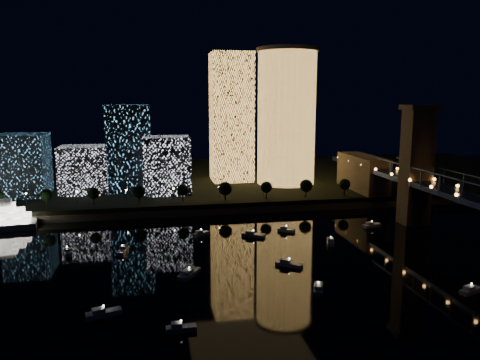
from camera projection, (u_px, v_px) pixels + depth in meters
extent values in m
plane|color=black|center=(304.00, 277.00, 139.32)|extent=(520.00, 520.00, 0.00)
cube|color=black|center=(223.00, 179.00, 293.77)|extent=(420.00, 160.00, 5.00)
cube|color=#6B5E4C|center=(249.00, 209.00, 218.43)|extent=(420.00, 6.00, 3.00)
cylinder|color=#FFB351|center=(286.00, 119.00, 260.21)|extent=(32.00, 32.00, 72.64)
cylinder|color=#6B5E4C|center=(288.00, 50.00, 253.75)|extent=(34.00, 34.00, 2.00)
cube|color=#FFB351|center=(231.00, 118.00, 269.82)|extent=(22.99, 22.99, 73.15)
cube|color=white|center=(167.00, 165.00, 236.30)|extent=(23.37, 19.77, 28.76)
cube|color=#4EA2D5|center=(129.00, 147.00, 246.86)|extent=(22.16, 28.81, 44.33)
cube|color=white|center=(85.00, 169.00, 238.28)|extent=(23.75, 21.59, 23.75)
cube|color=#4EA2D5|center=(24.00, 165.00, 230.70)|extent=(21.79, 23.96, 30.50)
cube|color=#6B5E4C|center=(416.00, 168.00, 195.37)|extent=(11.00, 9.00, 48.00)
cube|color=#6B5E4C|center=(420.00, 107.00, 191.05)|extent=(13.00, 11.00, 2.00)
cube|color=#6B5E4C|center=(362.00, 177.00, 245.94)|extent=(12.00, 40.00, 23.00)
cube|color=#18254E|center=(464.00, 192.00, 158.11)|extent=(0.50, 0.50, 7.00)
cube|color=#18254E|center=(424.00, 180.00, 181.35)|extent=(0.50, 0.50, 7.00)
cube|color=#18254E|center=(393.00, 170.00, 204.58)|extent=(0.50, 0.50, 7.00)
sphere|color=#FF9538|center=(410.00, 180.00, 190.26)|extent=(1.20, 1.20, 1.20)
sphere|color=#FF9538|center=(362.00, 165.00, 233.82)|extent=(1.20, 1.20, 1.20)
cube|color=silver|center=(372.00, 225.00, 193.89)|extent=(8.80, 4.94, 1.20)
cube|color=silver|center=(370.00, 223.00, 193.14)|extent=(3.43, 2.92, 1.00)
sphere|color=white|center=(372.00, 221.00, 193.54)|extent=(0.36, 0.36, 0.36)
cube|color=silver|center=(181.00, 329.00, 107.13)|extent=(6.99, 2.33, 1.20)
cube|color=silver|center=(177.00, 325.00, 106.74)|extent=(2.46, 1.85, 1.00)
sphere|color=white|center=(181.00, 320.00, 106.79)|extent=(0.36, 0.36, 0.36)
cube|color=silver|center=(318.00, 289.00, 129.49)|extent=(5.28, 8.51, 1.20)
cube|color=silver|center=(318.00, 287.00, 128.12)|extent=(2.97, 3.40, 1.00)
sphere|color=white|center=(318.00, 282.00, 129.15)|extent=(0.36, 0.36, 0.36)
cube|color=silver|center=(201.00, 234.00, 181.75)|extent=(7.09, 5.54, 1.20)
cube|color=silver|center=(199.00, 232.00, 180.87)|extent=(3.02, 2.82, 1.00)
sphere|color=white|center=(201.00, 229.00, 181.40)|extent=(0.36, 0.36, 0.36)
cube|color=silver|center=(331.00, 242.00, 171.83)|extent=(5.01, 8.29, 1.20)
cube|color=silver|center=(331.00, 240.00, 170.49)|extent=(2.86, 3.29, 1.00)
sphere|color=white|center=(331.00, 237.00, 171.49)|extent=(0.36, 0.36, 0.36)
cube|color=silver|center=(189.00, 274.00, 140.57)|extent=(7.75, 9.73, 1.20)
cube|color=silver|center=(187.00, 272.00, 139.06)|extent=(3.91, 4.17, 1.00)
sphere|color=white|center=(189.00, 267.00, 140.22)|extent=(0.36, 0.36, 0.36)
cube|color=silver|center=(104.00, 313.00, 114.68)|extent=(8.97, 5.13, 1.20)
cube|color=silver|center=(98.00, 310.00, 113.91)|extent=(3.51, 3.00, 1.00)
sphere|color=white|center=(103.00, 306.00, 114.34)|extent=(0.36, 0.36, 0.36)
cube|color=silver|center=(289.00, 264.00, 148.45)|extent=(8.54, 7.31, 1.20)
cube|color=silver|center=(285.00, 260.00, 148.81)|extent=(3.74, 3.58, 1.00)
sphere|color=white|center=(289.00, 258.00, 148.11)|extent=(0.36, 0.36, 0.36)
cube|color=silver|center=(67.00, 252.00, 160.40)|extent=(4.43, 7.43, 1.20)
cube|color=silver|center=(67.00, 250.00, 159.30)|extent=(2.54, 2.94, 1.00)
sphere|color=white|center=(67.00, 246.00, 160.06)|extent=(0.36, 0.36, 0.36)
cube|color=silver|center=(471.00, 291.00, 128.17)|extent=(7.81, 4.82, 1.20)
cube|color=silver|center=(469.00, 288.00, 127.42)|extent=(3.12, 2.72, 1.00)
sphere|color=white|center=(472.00, 284.00, 127.83)|extent=(0.36, 0.36, 0.36)
cube|color=silver|center=(254.00, 235.00, 180.10)|extent=(9.17, 6.98, 1.20)
cube|color=silver|center=(250.00, 232.00, 180.35)|extent=(3.88, 3.59, 1.00)
sphere|color=white|center=(254.00, 230.00, 179.75)|extent=(0.36, 0.36, 0.36)
cube|color=silver|center=(286.00, 230.00, 186.60)|extent=(7.06, 5.25, 1.20)
cube|color=silver|center=(284.00, 227.00, 186.73)|extent=(2.96, 2.73, 1.00)
sphere|color=white|center=(287.00, 226.00, 186.25)|extent=(0.36, 0.36, 0.36)
cube|color=silver|center=(123.00, 251.00, 161.43)|extent=(3.84, 8.09, 1.20)
cube|color=silver|center=(123.00, 247.00, 162.38)|extent=(2.48, 3.04, 1.00)
sphere|color=white|center=(122.00, 245.00, 161.08)|extent=(0.36, 0.36, 0.36)
cylinder|color=black|center=(47.00, 203.00, 206.94)|extent=(0.70, 0.70, 4.00)
sphere|color=black|center=(46.00, 195.00, 206.34)|extent=(5.40, 5.40, 5.40)
cylinder|color=black|center=(94.00, 201.00, 210.57)|extent=(0.70, 0.70, 4.00)
sphere|color=black|center=(93.00, 193.00, 209.97)|extent=(5.30, 5.30, 5.30)
cylinder|color=black|center=(139.00, 199.00, 214.21)|extent=(0.70, 0.70, 4.00)
sphere|color=black|center=(139.00, 192.00, 213.60)|extent=(5.84, 5.84, 5.84)
cylinder|color=black|center=(183.00, 197.00, 217.84)|extent=(0.70, 0.70, 4.00)
sphere|color=black|center=(183.00, 190.00, 217.24)|extent=(5.51, 5.51, 5.51)
cylinder|color=black|center=(225.00, 196.00, 221.47)|extent=(0.70, 0.70, 4.00)
sphere|color=black|center=(225.00, 189.00, 220.87)|extent=(6.44, 6.44, 6.44)
cylinder|color=black|center=(266.00, 194.00, 225.11)|extent=(0.70, 0.70, 4.00)
sphere|color=black|center=(266.00, 187.00, 224.50)|extent=(5.58, 5.58, 5.58)
cylinder|color=black|center=(306.00, 193.00, 228.74)|extent=(0.70, 0.70, 4.00)
sphere|color=black|center=(306.00, 186.00, 228.14)|extent=(6.25, 6.25, 6.25)
cylinder|color=black|center=(344.00, 191.00, 232.37)|extent=(0.70, 0.70, 4.00)
sphere|color=black|center=(345.00, 184.00, 231.77)|extent=(5.52, 5.52, 5.52)
cylinder|color=black|center=(26.00, 200.00, 210.85)|extent=(0.24, 0.24, 5.00)
sphere|color=#FFCC7F|center=(26.00, 194.00, 210.36)|extent=(0.70, 0.70, 0.70)
cylinder|color=black|center=(77.00, 198.00, 214.84)|extent=(0.24, 0.24, 5.00)
sphere|color=#FFCC7F|center=(77.00, 192.00, 214.36)|extent=(0.70, 0.70, 0.70)
cylinder|color=black|center=(126.00, 196.00, 218.84)|extent=(0.24, 0.24, 5.00)
sphere|color=#FFCC7F|center=(126.00, 190.00, 218.35)|extent=(0.70, 0.70, 0.70)
cylinder|color=black|center=(174.00, 194.00, 222.84)|extent=(0.24, 0.24, 5.00)
sphere|color=#FFCC7F|center=(174.00, 188.00, 222.35)|extent=(0.70, 0.70, 0.70)
cylinder|color=black|center=(219.00, 192.00, 226.83)|extent=(0.24, 0.24, 5.00)
sphere|color=#FFCC7F|center=(219.00, 187.00, 226.35)|extent=(0.70, 0.70, 0.70)
cylinder|color=black|center=(263.00, 191.00, 230.83)|extent=(0.24, 0.24, 5.00)
sphere|color=#FFCC7F|center=(263.00, 185.00, 230.34)|extent=(0.70, 0.70, 0.70)
cylinder|color=black|center=(306.00, 189.00, 234.83)|extent=(0.24, 0.24, 5.00)
sphere|color=#FFCC7F|center=(306.00, 184.00, 234.34)|extent=(0.70, 0.70, 0.70)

